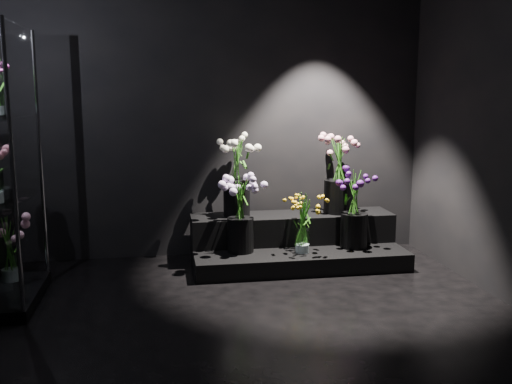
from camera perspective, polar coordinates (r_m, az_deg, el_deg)
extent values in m
plane|color=black|center=(3.73, -0.90, -14.54)|extent=(4.00, 4.00, 0.00)
plane|color=black|center=(5.38, -4.20, 8.36)|extent=(4.00, 0.00, 4.00)
plane|color=black|center=(1.46, 10.97, 3.95)|extent=(4.00, 0.00, 4.00)
cube|color=black|center=(5.24, 4.13, -6.34)|extent=(1.89, 0.84, 0.16)
cube|color=black|center=(5.39, 3.63, -3.58)|extent=(1.89, 0.42, 0.26)
cube|color=black|center=(4.71, -24.11, -9.56)|extent=(0.55, 0.92, 0.09)
cylinder|color=white|center=(5.02, 4.65, -4.87)|extent=(0.13, 0.13, 0.22)
cylinder|color=black|center=(5.02, -1.56, -4.31)|extent=(0.23, 0.23, 0.31)
cylinder|color=black|center=(5.24, 9.76, -3.79)|extent=(0.25, 0.25, 0.31)
cylinder|color=black|center=(5.24, -1.95, -0.56)|extent=(0.24, 0.24, 0.34)
cylinder|color=black|center=(5.44, 8.25, -0.43)|extent=(0.27, 0.27, 0.31)
cylinder|color=white|center=(4.86, -23.37, -6.59)|extent=(0.15, 0.15, 0.28)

